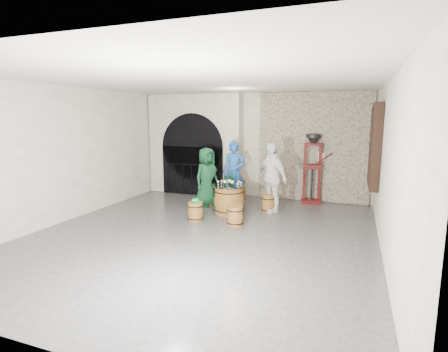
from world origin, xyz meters
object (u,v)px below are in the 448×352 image
at_px(barrel_stool_left, 206,197).
at_px(side_barrel, 237,190).
at_px(person_blue, 234,172).
at_px(barrel_stool_near_left, 196,211).
at_px(wine_bottle_center, 232,181).
at_px(barrel_stool_right, 268,203).
at_px(corking_press, 312,163).
at_px(person_green, 207,177).
at_px(wine_bottle_right, 230,180).
at_px(wine_bottle_left, 225,180).
at_px(barrel_table, 229,199).
at_px(person_white, 272,178).
at_px(barrel_stool_far, 234,196).
at_px(barrel_stool_near_right, 235,216).

bearing_deg(barrel_stool_left, side_barrel, 44.59).
distance_m(person_blue, side_barrel, 0.59).
xyz_separation_m(barrel_stool_near_left, wine_bottle_center, (0.63, 0.88, 0.65)).
relative_size(barrel_stool_right, barrel_stool_near_left, 1.00).
bearing_deg(corking_press, person_blue, -168.98).
height_order(person_green, wine_bottle_right, person_green).
distance_m(barrel_stool_left, side_barrel, 0.98).
xyz_separation_m(barrel_stool_near_left, side_barrel, (0.34, 2.14, 0.12)).
xyz_separation_m(barrel_stool_near_left, wine_bottle_left, (0.44, 0.86, 0.65)).
height_order(barrel_table, person_green, person_green).
bearing_deg(barrel_stool_right, person_white, 28.10).
relative_size(barrel_stool_far, person_blue, 0.25).
xyz_separation_m(side_barrel, corking_press, (2.06, 0.64, 0.82)).
xyz_separation_m(wine_bottle_center, wine_bottle_right, (-0.12, 0.11, 0.00)).
xyz_separation_m(person_white, side_barrel, (-1.18, 0.72, -0.57)).
bearing_deg(side_barrel, corking_press, 17.15).
height_order(person_green, person_blue, person_blue).
distance_m(barrel_table, person_green, 1.11).
bearing_deg(barrel_stool_far, barrel_table, -77.63).
distance_m(barrel_stool_far, wine_bottle_center, 1.28).
height_order(barrel_stool_near_left, person_white, person_white).
bearing_deg(wine_bottle_right, wine_bottle_left, -122.08).
bearing_deg(wine_bottle_center, wine_bottle_left, -176.23).
height_order(wine_bottle_left, side_barrel, wine_bottle_left).
relative_size(barrel_stool_right, barrel_stool_near_right, 1.00).
bearing_deg(person_white, barrel_stool_near_right, -71.75).
distance_m(barrel_stool_left, wine_bottle_right, 1.18).
relative_size(person_green, wine_bottle_center, 5.05).
xyz_separation_m(barrel_stool_left, wine_bottle_center, (0.98, -0.59, 0.65)).
xyz_separation_m(barrel_table, barrel_stool_far, (-0.22, 1.02, -0.14)).
height_order(barrel_table, wine_bottle_right, wine_bottle_right).
height_order(barrel_stool_far, side_barrel, side_barrel).
height_order(barrel_stool_right, wine_bottle_left, wine_bottle_left).
relative_size(barrel_stool_far, person_green, 0.28).
distance_m(wine_bottle_right, side_barrel, 1.28).
height_order(barrel_stool_left, wine_bottle_right, wine_bottle_right).
distance_m(person_green, person_white, 1.85).
relative_size(barrel_stool_near_left, corking_press, 0.23).
bearing_deg(wine_bottle_center, person_green, 149.29).
xyz_separation_m(person_blue, corking_press, (2.10, 0.80, 0.25)).
relative_size(barrel_stool_near_right, barrel_stool_near_left, 1.00).
bearing_deg(wine_bottle_center, barrel_stool_right, 32.10).
bearing_deg(barrel_table, barrel_stool_near_left, -120.70).
xyz_separation_m(barrel_stool_left, wine_bottle_right, (0.87, -0.47, 0.65)).
relative_size(barrel_stool_far, barrel_stool_near_left, 1.00).
height_order(barrel_stool_right, corking_press, corking_press).
relative_size(barrel_stool_left, person_white, 0.25).
distance_m(barrel_stool_far, barrel_stool_near_left, 1.95).
bearing_deg(barrel_stool_near_left, corking_press, 49.19).
bearing_deg(barrel_stool_far, wine_bottle_right, -77.67).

